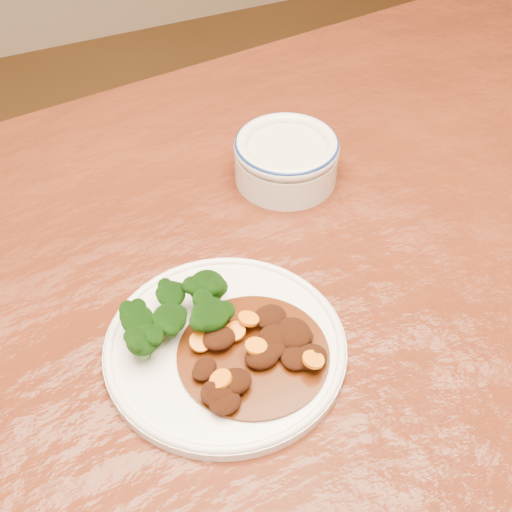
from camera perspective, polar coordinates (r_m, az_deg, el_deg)
name	(u,v)px	position (r m, az deg, el deg)	size (l,w,h in m)	color
dining_table	(284,321)	(0.85, 2.22, -5.20)	(1.60, 1.07, 0.75)	#501E0E
dinner_plate	(225,347)	(0.72, -2.48, -7.28)	(0.24, 0.24, 0.02)	white
broccoli_florets	(179,311)	(0.72, -6.14, -4.39)	(0.12, 0.08, 0.04)	#618F4A
mince_stew	(258,353)	(0.70, 0.19, -7.74)	(0.15, 0.15, 0.03)	#4A1A07
dip_bowl	(286,157)	(0.90, 2.44, 7.89)	(0.13, 0.13, 0.06)	beige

